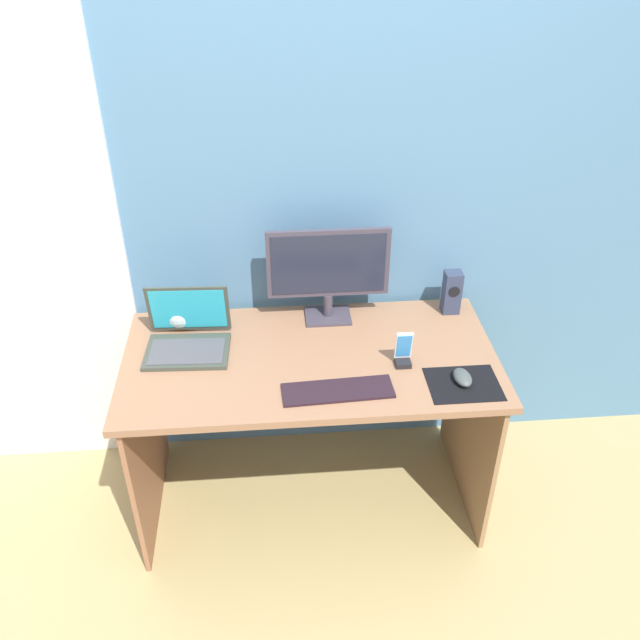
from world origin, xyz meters
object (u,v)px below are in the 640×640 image
monitor (328,270)px  keyboard_external (338,391)px  fishbowl (180,311)px  laptop (188,337)px  speaker_right (452,292)px  mouse (463,377)px  phone_in_dock (403,353)px

monitor → keyboard_external: monitor is taller
monitor → fishbowl: 0.60m
laptop → fishbowl: size_ratio=2.25×
speaker_right → keyboard_external: 0.69m
monitor → speaker_right: size_ratio=2.62×
monitor → fishbowl: bearing=-179.1°
speaker_right → mouse: bearing=-98.5°
monitor → mouse: 0.65m
speaker_right → fishbowl: bearing=-179.3°
keyboard_external → phone_in_dock: bearing=25.7°
mouse → fishbowl: bearing=151.9°
monitor → phone_in_dock: monitor is taller
fishbowl → keyboard_external: fishbowl is taller
mouse → phone_in_dock: phone_in_dock is taller
fishbowl → monitor: bearing=0.9°
laptop → mouse: (0.97, -0.29, -0.02)m
fishbowl → laptop: bearing=-74.9°
keyboard_external → laptop: bearing=147.1°
monitor → mouse: monitor is taller
fishbowl → mouse: 1.10m
speaker_right → laptop: laptop is taller
speaker_right → fishbowl: 1.08m
keyboard_external → monitor: bearing=86.0°
keyboard_external → mouse: bearing=-0.8°
keyboard_external → mouse: (0.44, 0.02, 0.02)m
fishbowl → speaker_right: bearing=0.7°
monitor → phone_in_dock: 0.44m
monitor → keyboard_external: 0.51m
phone_in_dock → monitor: bearing=126.3°
monitor → laptop: bearing=-163.6°
laptop → fishbowl: laptop is taller
monitor → phone_in_dock: (0.24, -0.33, -0.17)m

